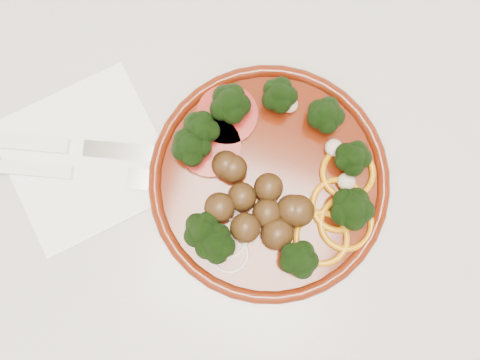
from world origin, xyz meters
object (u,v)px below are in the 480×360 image
(napkin, at_px, (86,158))
(knife, at_px, (63,146))
(plate, at_px, (267,180))
(fork, at_px, (56,172))

(napkin, relative_size, knife, 0.74)
(plate, relative_size, knife, 1.18)
(plate, relative_size, fork, 1.34)
(plate, height_order, fork, plate)
(fork, bearing_deg, knife, 83.00)
(knife, xyz_separation_m, fork, (0.00, -0.03, -0.00))
(napkin, xyz_separation_m, knife, (-0.03, 0.00, 0.01))
(plate, xyz_separation_m, napkin, (-0.20, -0.04, -0.02))
(napkin, distance_m, fork, 0.03)
(napkin, xyz_separation_m, fork, (-0.02, -0.02, 0.01))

